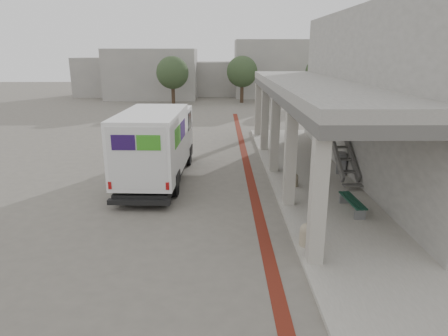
{
  "coord_description": "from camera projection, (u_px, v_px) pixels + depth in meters",
  "views": [
    {
      "loc": [
        -0.26,
        -12.53,
        5.23
      ],
      "look_at": [
        -0.15,
        -0.16,
        1.6
      ],
      "focal_mm": 32.0,
      "sensor_mm": 36.0,
      "label": 1
    }
  ],
  "objects": [
    {
      "name": "ground",
      "position": [
        228.0,
        212.0,
        13.49
      ],
      "size": [
        120.0,
        120.0,
        0.0
      ],
      "primitive_type": "plane",
      "color": "#605B53",
      "rests_on": "ground"
    },
    {
      "name": "bike_lane_stripe",
      "position": [
        253.0,
        192.0,
        15.42
      ],
      "size": [
        0.35,
        40.0,
        0.01
      ],
      "primitive_type": "cube",
      "color": "#601E13",
      "rests_on": "ground"
    },
    {
      "name": "sidewalk",
      "position": [
        346.0,
        210.0,
        13.51
      ],
      "size": [
        4.4,
        28.0,
        0.12
      ],
      "primitive_type": "cube",
      "color": "gray",
      "rests_on": "ground"
    },
    {
      "name": "transit_building",
      "position": [
        387.0,
        96.0,
        16.91
      ],
      "size": [
        7.6,
        17.0,
        7.0
      ],
      "color": "gray",
      "rests_on": "ground"
    },
    {
      "name": "distant_backdrop",
      "position": [
        199.0,
        73.0,
        47.14
      ],
      "size": [
        28.0,
        10.0,
        6.5
      ],
      "color": "gray",
      "rests_on": "ground"
    },
    {
      "name": "tree_left",
      "position": [
        172.0,
        73.0,
        39.42
      ],
      "size": [
        3.2,
        3.2,
        4.8
      ],
      "color": "#38281C",
      "rests_on": "ground"
    },
    {
      "name": "tree_mid",
      "position": [
        242.0,
        72.0,
        41.4
      ],
      "size": [
        3.2,
        3.2,
        4.8
      ],
      "color": "#38281C",
      "rests_on": "ground"
    },
    {
      "name": "tree_right",
      "position": [
        321.0,
        72.0,
        40.51
      ],
      "size": [
        3.2,
        3.2,
        4.8
      ],
      "color": "#38281C",
      "rests_on": "ground"
    },
    {
      "name": "fedex_truck",
      "position": [
        157.0,
        143.0,
        16.36
      ],
      "size": [
        2.5,
        7.16,
        3.02
      ],
      "rotation": [
        0.0,
        0.0,
        -0.04
      ],
      "color": "black",
      "rests_on": "ground"
    },
    {
      "name": "bench",
      "position": [
        352.0,
        203.0,
        13.2
      ],
      "size": [
        0.45,
        1.71,
        0.4
      ],
      "rotation": [
        0.0,
        0.0,
        0.05
      ],
      "color": "gray",
      "rests_on": "sidewalk"
    },
    {
      "name": "bollard_near",
      "position": [
        307.0,
        234.0,
        10.86
      ],
      "size": [
        0.42,
        0.42,
        0.64
      ],
      "color": "tan",
      "rests_on": "sidewalk"
    },
    {
      "name": "bollard_far",
      "position": [
        294.0,
        179.0,
        15.67
      ],
      "size": [
        0.35,
        0.35,
        0.53
      ],
      "color": "gray",
      "rests_on": "sidewalk"
    },
    {
      "name": "utility_cabinet",
      "position": [
        341.0,
        163.0,
        17.34
      ],
      "size": [
        0.53,
        0.62,
        0.89
      ],
      "primitive_type": "cube",
      "rotation": [
        0.0,
        0.0,
        -0.26
      ],
      "color": "slate",
      "rests_on": "sidewalk"
    }
  ]
}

